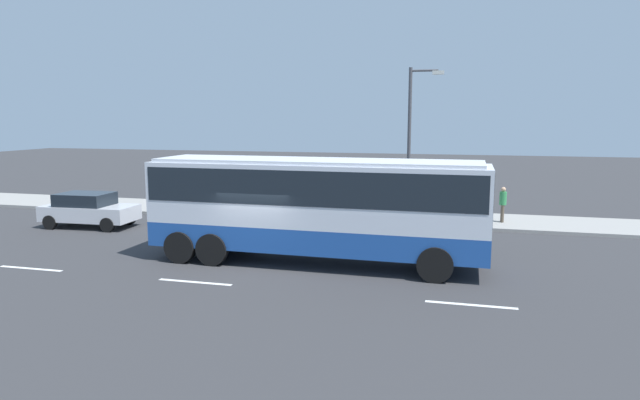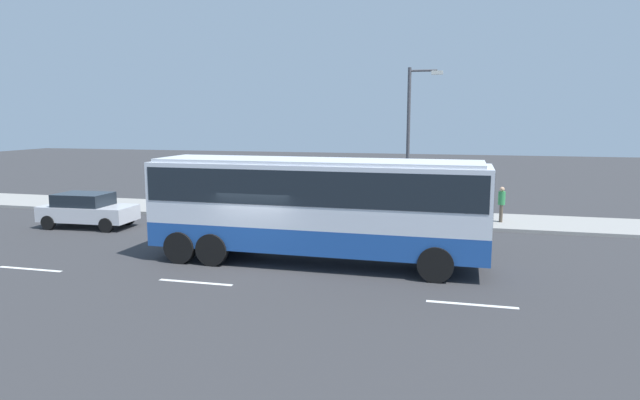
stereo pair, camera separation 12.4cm
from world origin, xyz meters
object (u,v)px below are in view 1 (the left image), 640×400
(pedestrian_near_curb, at_px, (503,202))
(pedestrian_at_crossing, at_px, (483,199))
(coach_bus, at_px, (316,200))
(car_silver_hatch, at_px, (89,209))
(street_lamp, at_px, (412,136))

(pedestrian_near_curb, height_order, pedestrian_at_crossing, pedestrian_at_crossing)
(coach_bus, xyz_separation_m, pedestrian_at_crossing, (5.72, 8.81, -1.04))
(coach_bus, height_order, pedestrian_near_curb, coach_bus)
(car_silver_hatch, distance_m, pedestrian_at_crossing, 18.20)
(car_silver_hatch, relative_size, pedestrian_at_crossing, 2.42)
(coach_bus, height_order, car_silver_hatch, coach_bus)
(pedestrian_near_curb, distance_m, street_lamp, 5.25)
(car_silver_hatch, xyz_separation_m, pedestrian_near_curb, (18.29, 5.20, 0.27))
(pedestrian_near_curb, bearing_deg, coach_bus, -130.38)
(pedestrian_near_curb, height_order, street_lamp, street_lamp)
(pedestrian_near_curb, bearing_deg, car_silver_hatch, -167.14)
(coach_bus, relative_size, pedestrian_at_crossing, 6.53)
(coach_bus, distance_m, car_silver_hatch, 12.25)
(coach_bus, relative_size, street_lamp, 1.63)
(pedestrian_near_curb, xyz_separation_m, pedestrian_at_crossing, (-0.90, 0.14, 0.07))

